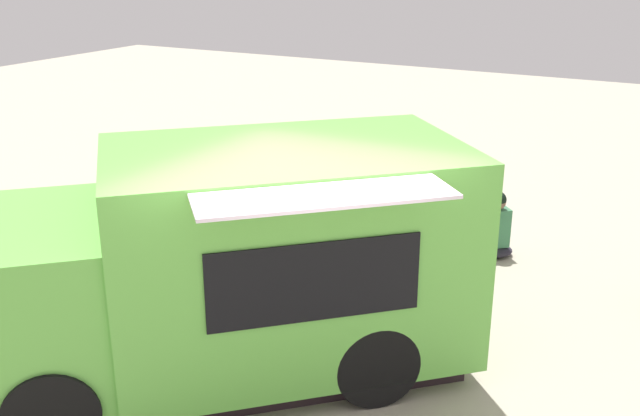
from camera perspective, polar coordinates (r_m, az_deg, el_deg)
The scene contains 4 objects.
ground_plane at distance 6.99m, azimuth -0.89°, elevation -15.65°, with size 40.00×40.00×0.00m, color #AFA891.
food_truck at distance 7.18m, azimuth -7.14°, elevation -4.87°, with size 4.91×4.84×2.27m.
person_customer at distance 10.36m, azimuth 13.30°, elevation -1.68°, with size 0.75×0.71×0.93m.
planter_flowering_far at distance 12.14m, azimuth -14.43°, elevation 1.54°, with size 0.59×0.59×0.79m.
Camera 1 is at (-2.84, 4.96, 4.03)m, focal length 41.28 mm.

